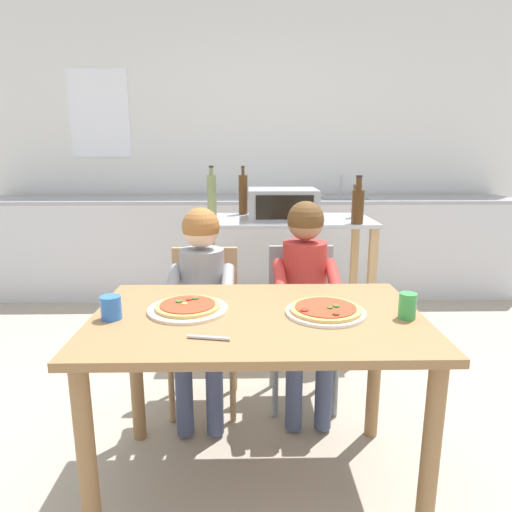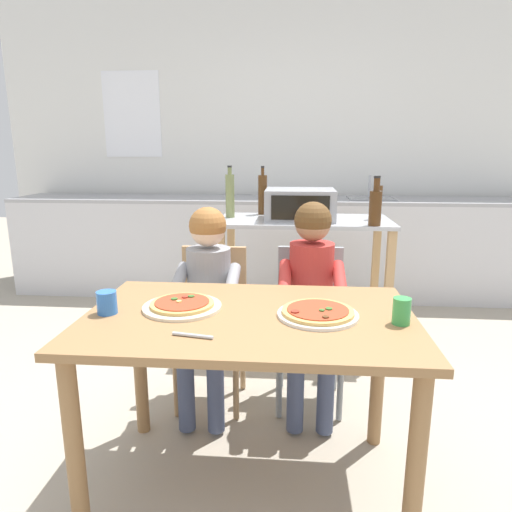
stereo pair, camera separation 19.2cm
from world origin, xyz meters
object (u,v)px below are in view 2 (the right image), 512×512
object	(u,v)px
bottle_slim_sauce	(375,206)
dining_chair_right	(310,314)
toaster_oven	(300,204)
kitchen_island_cart	(303,261)
child_in_red_shirt	(312,286)
dining_table	(249,343)
dining_chair_left	(212,314)
serving_spoon	(193,335)
pizza_plate_white	(318,313)
child_in_grey_shirt	(207,288)
bottle_tall_green_wine	(377,202)
bottle_brown_beer	(230,195)
drinking_cup_blue	(107,302)
bottle_clear_vinegar	(263,194)
pizza_plate_cream	(182,305)
drinking_cup_green	(402,311)

from	to	relation	value
bottle_slim_sauce	dining_chair_right	bearing A→B (deg)	-127.69
toaster_oven	dining_chair_right	xyz separation A→B (m)	(0.05, -0.72, -0.49)
kitchen_island_cart	child_in_red_shirt	world-z (taller)	child_in_red_shirt
child_in_red_shirt	dining_table	bearing A→B (deg)	-113.81
dining_table	child_in_red_shirt	size ratio (longest dim) A/B	1.15
dining_chair_left	serving_spoon	size ratio (longest dim) A/B	5.79
bottle_slim_sauce	pizza_plate_white	size ratio (longest dim) A/B	1.01
dining_chair_left	serving_spoon	bearing A→B (deg)	-83.52
bottle_slim_sauce	child_in_grey_shirt	distance (m)	1.17
dining_table	dining_chair_left	xyz separation A→B (m)	(-0.26, 0.65, -0.14)
kitchen_island_cart	bottle_slim_sauce	xyz separation A→B (m)	(0.42, -0.23, 0.40)
child_in_red_shirt	pizza_plate_white	world-z (taller)	child_in_red_shirt
dining_chair_left	child_in_red_shirt	xyz separation A→B (m)	(0.51, -0.09, 0.19)
bottle_tall_green_wine	bottle_brown_beer	xyz separation A→B (m)	(-0.98, -0.01, 0.04)
child_in_red_shirt	drinking_cup_blue	xyz separation A→B (m)	(-0.77, -0.60, 0.10)
bottle_brown_beer	dining_chair_left	distance (m)	0.98
dining_table	child_in_red_shirt	bearing A→B (deg)	66.19
dining_chair_right	child_in_grey_shirt	size ratio (longest dim) A/B	0.79
dining_chair_right	bottle_clear_vinegar	bearing A→B (deg)	108.29
toaster_oven	dining_chair_right	bearing A→B (deg)	-85.77
kitchen_island_cart	dining_chair_left	world-z (taller)	kitchen_island_cart
child_in_grey_shirt	pizza_plate_white	bearing A→B (deg)	-46.41
child_in_red_shirt	pizza_plate_white	distance (m)	0.58
pizza_plate_cream	pizza_plate_white	distance (m)	0.51
dining_chair_right	pizza_plate_white	size ratio (longest dim) A/B	2.76
bottle_brown_beer	dining_chair_right	world-z (taller)	bottle_brown_beer
bottle_slim_sauce	pizza_plate_white	bearing A→B (deg)	-108.17
bottle_brown_beer	pizza_plate_cream	world-z (taller)	bottle_brown_beer
bottle_tall_green_wine	pizza_plate_white	world-z (taller)	bottle_tall_green_wine
dining_table	drinking_cup_green	size ratio (longest dim) A/B	12.89
kitchen_island_cart	child_in_red_shirt	size ratio (longest dim) A/B	1.07
pizza_plate_white	toaster_oven	bearing A→B (deg)	92.17
dining_chair_left	drinking_cup_green	size ratio (longest dim) A/B	8.63
dining_table	dining_chair_right	distance (m)	0.74
bottle_slim_sauce	dining_table	world-z (taller)	bottle_slim_sauce
bottle_slim_sauce	pizza_plate_white	distance (m)	1.29
pizza_plate_white	serving_spoon	distance (m)	0.47
bottle_tall_green_wine	dining_table	xyz separation A→B (m)	(-0.71, -1.47, -0.37)
toaster_oven	dining_chair_right	distance (m)	0.88
bottle_clear_vinegar	bottle_tall_green_wine	world-z (taller)	bottle_clear_vinegar
pizza_plate_cream	serving_spoon	xyz separation A→B (m)	(0.10, -0.27, -0.01)
bottle_slim_sauce	dining_chair_left	bearing A→B (deg)	-149.01
dining_chair_right	bottle_tall_green_wine	bearing A→B (deg)	59.90
bottle_tall_green_wine	dining_table	size ratio (longest dim) A/B	0.23
bottle_brown_beer	child_in_grey_shirt	world-z (taller)	bottle_brown_beer
pizza_plate_white	drinking_cup_green	size ratio (longest dim) A/B	3.13
bottle_clear_vinegar	dining_table	world-z (taller)	bottle_clear_vinegar
drinking_cup_green	dining_table	bearing A→B (deg)	174.73
child_in_grey_shirt	toaster_oven	bearing A→B (deg)	62.51
bottle_brown_beer	dining_chair_right	bearing A→B (deg)	-56.09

